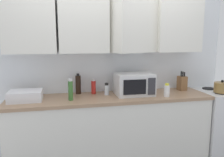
# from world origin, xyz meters

# --- Properties ---
(wall_back_with_cabinets) EXTENTS (3.44, 0.55, 2.60)m
(wall_back_with_cabinets) POSITION_xyz_m (-0.00, -0.07, 1.58)
(wall_back_with_cabinets) COLOR white
(wall_back_with_cabinets) RESTS_ON ground_plane
(counter_run) EXTENTS (2.57, 0.63, 0.90)m
(counter_run) POSITION_xyz_m (0.00, -0.30, 0.45)
(counter_run) COLOR white
(counter_run) RESTS_ON ground_plane
(stove_range) EXTENTS (0.76, 0.64, 0.91)m
(stove_range) POSITION_xyz_m (1.67, -0.32, 0.45)
(stove_range) COLOR silver
(stove_range) RESTS_ON ground_plane
(kettle) EXTENTS (0.20, 0.20, 0.17)m
(kettle) POSITION_xyz_m (1.50, -0.46, 0.98)
(kettle) COLOR olive
(kettle) RESTS_ON stove_range
(microwave) EXTENTS (0.48, 0.37, 0.28)m
(microwave) POSITION_xyz_m (0.32, -0.28, 1.04)
(microwave) COLOR silver
(microwave) RESTS_ON counter_run
(dish_rack) EXTENTS (0.38, 0.30, 0.12)m
(dish_rack) POSITION_xyz_m (-1.03, -0.30, 0.96)
(dish_rack) COLOR silver
(dish_rack) RESTS_ON counter_run
(knife_block) EXTENTS (0.11, 0.13, 0.28)m
(knife_block) POSITION_xyz_m (1.07, -0.17, 1.00)
(knife_block) COLOR brown
(knife_block) RESTS_ON counter_run
(bottle_green_oil) EXTENTS (0.06, 0.06, 0.26)m
(bottle_green_oil) POSITION_xyz_m (-0.51, -0.40, 1.02)
(bottle_green_oil) COLOR #386B2D
(bottle_green_oil) RESTS_ON counter_run
(bottle_white_jar) EXTENTS (0.07, 0.07, 0.17)m
(bottle_white_jar) POSITION_xyz_m (0.70, -0.47, 0.98)
(bottle_white_jar) COLOR white
(bottle_white_jar) RESTS_ON counter_run
(bottle_clear_tall) EXTENTS (0.06, 0.06, 0.16)m
(bottle_clear_tall) POSITION_xyz_m (-0.03, -0.22, 0.97)
(bottle_clear_tall) COLOR silver
(bottle_clear_tall) RESTS_ON counter_run
(bottle_red_sauce) EXTENTS (0.06, 0.06, 0.20)m
(bottle_red_sauce) POSITION_xyz_m (-0.19, -0.12, 0.99)
(bottle_red_sauce) COLOR red
(bottle_red_sauce) RESTS_ON counter_run
(bottle_soy_dark) EXTENTS (0.07, 0.07, 0.27)m
(bottle_soy_dark) POSITION_xyz_m (-0.39, -0.08, 1.03)
(bottle_soy_dark) COLOR black
(bottle_soy_dark) RESTS_ON counter_run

